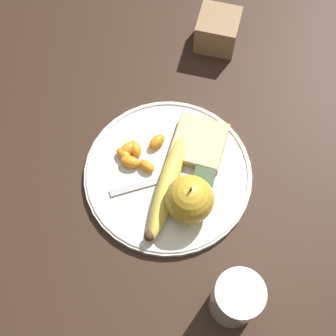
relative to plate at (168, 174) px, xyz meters
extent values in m
plane|color=#332116|center=(0.00, 0.00, -0.01)|extent=(3.00, 3.00, 0.00)
cylinder|color=silver|center=(0.00, 0.00, 0.00)|extent=(0.29, 0.29, 0.01)
torus|color=silver|center=(0.00, 0.00, 0.00)|extent=(0.28, 0.28, 0.01)
cylinder|color=silver|center=(-0.19, -0.15, 0.04)|extent=(0.07, 0.07, 0.10)
cylinder|color=yellow|center=(-0.19, -0.15, 0.04)|extent=(0.06, 0.06, 0.08)
sphere|color=gold|center=(-0.05, -0.05, 0.04)|extent=(0.08, 0.08, 0.08)
cylinder|color=brown|center=(-0.05, -0.05, 0.09)|extent=(0.00, 0.00, 0.01)
ellipsoid|color=#E0CC4C|center=(-0.03, -0.01, 0.02)|extent=(0.20, 0.04, 0.03)
sphere|color=#473319|center=(-0.12, 0.00, 0.02)|extent=(0.02, 0.02, 0.02)
cube|color=#AB8751|center=(0.06, -0.04, 0.02)|extent=(0.10, 0.09, 0.02)
cube|color=beige|center=(0.06, -0.04, 0.02)|extent=(0.09, 0.09, 0.02)
cube|color=#B2B2B7|center=(-0.03, 0.03, 0.01)|extent=(0.07, 0.11, 0.00)
cube|color=#B2B2B7|center=(0.01, -0.04, 0.01)|extent=(0.05, 0.06, 0.00)
cube|color=silver|center=(-0.01, -0.06, 0.01)|extent=(0.04, 0.03, 0.02)
cube|color=#334728|center=(-0.01, -0.06, 0.02)|extent=(0.04, 0.04, 0.00)
ellipsoid|color=orange|center=(0.00, 0.04, 0.01)|extent=(0.03, 0.03, 0.02)
ellipsoid|color=orange|center=(0.05, 0.03, 0.01)|extent=(0.04, 0.03, 0.02)
ellipsoid|color=orange|center=(0.03, 0.07, 0.01)|extent=(0.04, 0.04, 0.02)
ellipsoid|color=orange|center=(0.00, 0.07, 0.01)|extent=(0.02, 0.03, 0.02)
ellipsoid|color=orange|center=(0.02, 0.08, 0.01)|extent=(0.04, 0.04, 0.02)
ellipsoid|color=orange|center=(0.01, 0.08, 0.01)|extent=(0.03, 0.04, 0.02)
cube|color=#93704C|center=(0.31, -0.02, 0.03)|extent=(0.08, 0.08, 0.07)
camera|label=1|loc=(-0.32, -0.08, 0.74)|focal=50.00mm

